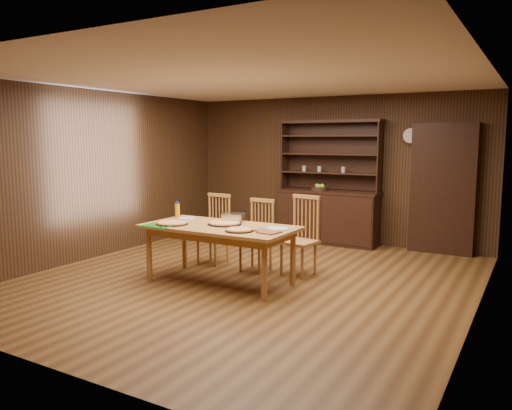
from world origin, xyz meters
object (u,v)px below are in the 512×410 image
Objects in this scene: chair_left at (216,226)px; juice_bottle at (177,210)px; china_hutch at (328,210)px; chair_right at (302,233)px; dining_table at (220,232)px; chair_center at (258,233)px.

chair_left reaches higher than juice_bottle.
chair_right is (0.47, -2.13, -0.02)m from china_hutch.
chair_left is (-0.66, 0.86, -0.12)m from dining_table.
chair_left is 4.55× the size of juice_bottle.
dining_table is 1.81× the size of chair_right.
juice_bottle is at bearing 164.40° from dining_table.
dining_table is 1.94× the size of chair_center.
china_hutch is at bearing 89.79° from chair_center.
chair_center is at bearing -161.96° from chair_right.
dining_table is at bearing -119.62° from chair_right.
china_hutch is 2.16× the size of chair_center.
chair_center is (0.76, -0.04, -0.01)m from chair_left.
dining_table is 1.09m from chair_left.
chair_right reaches higher than dining_table.
chair_center is 1.18m from juice_bottle.
juice_bottle is at bearing -112.00° from china_hutch.
china_hutch is 9.58× the size of juice_bottle.
juice_bottle reaches higher than dining_table.
china_hutch is at bearing 85.17° from dining_table.
dining_table is 0.84m from chair_center.
dining_table is 8.62× the size of juice_bottle.
china_hutch reaches higher than chair_center.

